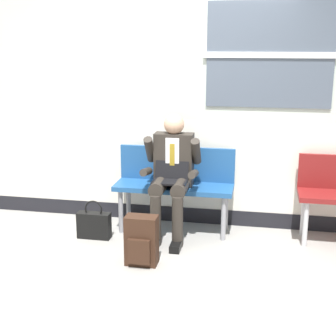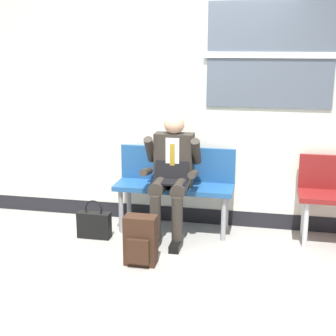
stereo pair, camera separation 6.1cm
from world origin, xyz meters
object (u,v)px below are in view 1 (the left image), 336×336
backpack (141,241)px  person_seated (172,173)px  bench_with_person (175,180)px  handbag (94,225)px

backpack → person_seated: bearing=78.9°
bench_with_person → person_seated: 0.24m
bench_with_person → person_seated: bearing=-90.0°
handbag → backpack: bearing=-38.7°
bench_with_person → handbag: bearing=-151.8°
bench_with_person → backpack: size_ratio=2.70×
bench_with_person → person_seated: (-0.00, -0.20, 0.14)m
person_seated → handbag: 0.97m
person_seated → bench_with_person: bearing=90.0°
bench_with_person → backpack: (-0.14, -0.92, -0.32)m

